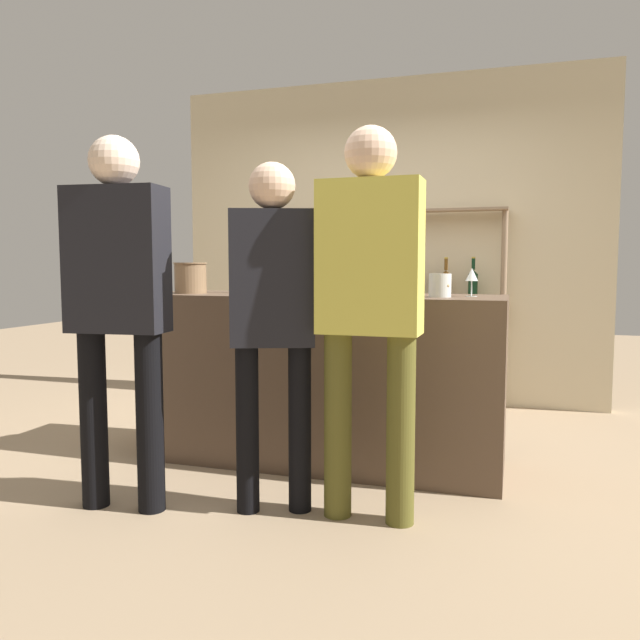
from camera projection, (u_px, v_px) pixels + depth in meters
ground_plane at (320, 461)px, 3.83m from camera, size 16.00×16.00×0.00m
bar_counter at (320, 379)px, 3.78m from camera, size 2.17×0.65×1.02m
back_wall at (385, 242)px, 5.53m from camera, size 3.77×0.12×2.80m
back_shelf at (383, 276)px, 5.38m from camera, size 2.09×0.18×1.66m
counter_bottle_0 at (294, 270)px, 3.83m from camera, size 0.08×0.08×0.37m
counter_bottle_1 at (267, 275)px, 3.64m from camera, size 0.08×0.08×0.32m
counter_bottle_2 at (245, 272)px, 3.97m from camera, size 0.09×0.09×0.33m
counter_bottle_3 at (346, 274)px, 3.54m from camera, size 0.08×0.08×0.33m
wine_glass at (472, 276)px, 3.49m from camera, size 0.07×0.07×0.16m
ice_bucket at (191, 278)px, 3.91m from camera, size 0.21×0.21×0.19m
cork_jar at (440, 285)px, 3.45m from camera, size 0.12×0.12×0.13m
customer_left at (118, 293)px, 3.00m from camera, size 0.49×0.26×1.81m
customer_center at (273, 306)px, 2.97m from camera, size 0.43×0.30×1.68m
customer_right at (370, 292)px, 2.86m from camera, size 0.47×0.24×1.82m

